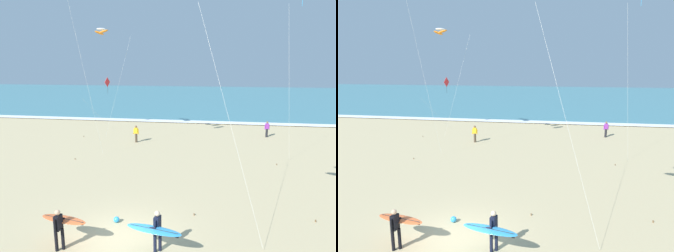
{
  "view_description": "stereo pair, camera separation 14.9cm",
  "coord_description": "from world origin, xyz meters",
  "views": [
    {
      "loc": [
        3.74,
        -10.97,
        7.19
      ],
      "look_at": [
        0.83,
        7.73,
        3.27
      ],
      "focal_mm": 32.28,
      "sensor_mm": 36.0,
      "label": 1
    },
    {
      "loc": [
        3.88,
        -10.95,
        7.19
      ],
      "look_at": [
        0.83,
        7.73,
        3.27
      ],
      "focal_mm": 32.28,
      "sensor_mm": 36.0,
      "label": 2
    }
  ],
  "objects": [
    {
      "name": "shoreline_foam",
      "position": [
        0.0,
        26.01,
        0.09
      ],
      "size": [
        160.0,
        1.72,
        0.01
      ],
      "primitive_type": "cube",
      "color": "white",
      "rests_on": "ocean_water"
    },
    {
      "name": "ocean_water",
      "position": [
        0.0,
        55.71,
        0.04
      ],
      "size": [
        160.0,
        60.0,
        0.08
      ],
      "primitive_type": "cube",
      "color": "teal",
      "rests_on": "ground"
    },
    {
      "name": "bystander_yellow_top",
      "position": [
        -3.37,
        15.5,
        0.81
      ],
      "size": [
        0.5,
        0.22,
        1.59
      ],
      "color": "#4C3D2D",
      "rests_on": "ground"
    },
    {
      "name": "surfer_lead",
      "position": [
        -2.07,
        -0.95,
        1.04
      ],
      "size": [
        1.97,
        1.02,
        1.71
      ],
      "color": "black",
      "rests_on": "ground"
    },
    {
      "name": "ground_plane",
      "position": [
        0.0,
        0.0,
        0.0
      ],
      "size": [
        160.0,
        160.0,
        0.0
      ],
      "primitive_type": "plane",
      "color": "tan"
    },
    {
      "name": "kite_diamond_scarlet_near",
      "position": [
        -8.19,
        21.32,
        4.94
      ],
      "size": [
        1.09,
        5.35,
        5.7
      ],
      "color": "red",
      "rests_on": "ground"
    },
    {
      "name": "surfer_trailing",
      "position": [
        1.68,
        -0.78,
        1.05
      ],
      "size": [
        2.27,
        1.12,
        1.71
      ],
      "color": "black",
      "rests_on": "ground"
    },
    {
      "name": "bystander_purple_top",
      "position": [
        8.96,
        19.46,
        0.81
      ],
      "size": [
        0.49,
        0.25,
        1.59
      ],
      "color": "black",
      "rests_on": "ground"
    },
    {
      "name": "kite_arc_ivory_low",
      "position": [
        -6.88,
        16.97,
        10.12
      ],
      "size": [
        3.36,
        2.88,
        10.43
      ],
      "color": "orange",
      "rests_on": "ground"
    },
    {
      "name": "beach_ball",
      "position": [
        -0.57,
        1.25,
        0.14
      ],
      "size": [
        0.28,
        0.28,
        0.28
      ],
      "primitive_type": "sphere",
      "color": "#2D99DB",
      "rests_on": "ground"
    }
  ]
}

